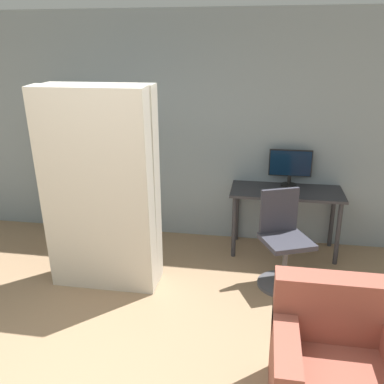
{
  "coord_description": "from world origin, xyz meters",
  "views": [
    {
      "loc": [
        1.12,
        -1.85,
        2.27
      ],
      "look_at": [
        0.51,
        1.72,
        1.05
      ],
      "focal_mm": 40.0,
      "sensor_mm": 36.0,
      "label": 1
    }
  ],
  "objects_px": {
    "mattress_near": "(97,194)",
    "armchair": "(338,370)",
    "office_chair": "(283,247)",
    "bookshelf": "(68,170)",
    "monitor": "(290,165)",
    "mattress_far": "(107,186)"
  },
  "relations": [
    {
      "from": "bookshelf",
      "to": "armchair",
      "type": "xyz_separation_m",
      "value": [
        2.96,
        -2.49,
        -0.5
      ]
    },
    {
      "from": "bookshelf",
      "to": "mattress_far",
      "type": "xyz_separation_m",
      "value": [
        0.91,
        -1.05,
        0.16
      ]
    },
    {
      "from": "bookshelf",
      "to": "armchair",
      "type": "height_order",
      "value": "bookshelf"
    },
    {
      "from": "office_chair",
      "to": "mattress_far",
      "type": "distance_m",
      "value": 1.85
    },
    {
      "from": "office_chair",
      "to": "armchair",
      "type": "xyz_separation_m",
      "value": [
        0.3,
        -1.59,
        -0.08
      ]
    },
    {
      "from": "monitor",
      "to": "mattress_far",
      "type": "bearing_deg",
      "value": -149.03
    },
    {
      "from": "office_chair",
      "to": "mattress_near",
      "type": "distance_m",
      "value": 1.88
    },
    {
      "from": "monitor",
      "to": "mattress_near",
      "type": "relative_size",
      "value": 0.25
    },
    {
      "from": "bookshelf",
      "to": "mattress_near",
      "type": "distance_m",
      "value": 1.59
    },
    {
      "from": "mattress_far",
      "to": "armchair",
      "type": "height_order",
      "value": "mattress_far"
    },
    {
      "from": "bookshelf",
      "to": "armchair",
      "type": "relative_size",
      "value": 1.97
    },
    {
      "from": "mattress_near",
      "to": "armchair",
      "type": "height_order",
      "value": "mattress_near"
    },
    {
      "from": "monitor",
      "to": "office_chair",
      "type": "distance_m",
      "value": 1.11
    },
    {
      "from": "monitor",
      "to": "mattress_near",
      "type": "bearing_deg",
      "value": -143.72
    },
    {
      "from": "office_chair",
      "to": "bookshelf",
      "type": "bearing_deg",
      "value": 161.3
    },
    {
      "from": "bookshelf",
      "to": "mattress_far",
      "type": "bearing_deg",
      "value": -49.16
    },
    {
      "from": "bookshelf",
      "to": "armchair",
      "type": "distance_m",
      "value": 3.9
    },
    {
      "from": "monitor",
      "to": "bookshelf",
      "type": "distance_m",
      "value": 2.73
    },
    {
      "from": "monitor",
      "to": "mattress_near",
      "type": "xyz_separation_m",
      "value": [
        -1.81,
        -1.33,
        -0.01
      ]
    },
    {
      "from": "mattress_far",
      "to": "armchair",
      "type": "relative_size",
      "value": 2.32
    },
    {
      "from": "mattress_far",
      "to": "armchair",
      "type": "xyz_separation_m",
      "value": [
        2.05,
        -1.43,
        -0.67
      ]
    },
    {
      "from": "office_chair",
      "to": "mattress_near",
      "type": "height_order",
      "value": "mattress_near"
    }
  ]
}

